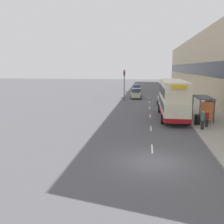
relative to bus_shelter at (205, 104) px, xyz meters
name	(u,v)px	position (x,y,z in m)	size (l,w,h in m)	color
ground_plane	(153,162)	(-5.77, -12.69, -1.88)	(220.00, 220.00, 0.00)	#515156
pavement	(180,95)	(0.73, 25.81, -1.81)	(5.00, 93.00, 0.14)	#A39E93
terrace_facade	(202,66)	(4.72, 25.81, 4.20)	(3.10, 93.00, 12.16)	#C6B793
lane_mark_0	(152,149)	(-5.77, -10.17, -1.87)	(0.12, 2.00, 0.01)	silver
lane_mark_1	(151,128)	(-5.77, -4.01, -1.87)	(0.12, 2.00, 0.01)	silver
lane_mark_2	(150,116)	(-5.77, 2.15, -1.87)	(0.12, 2.00, 0.01)	silver
lane_mark_3	(150,108)	(-5.77, 8.31, -1.87)	(0.12, 2.00, 0.01)	silver
lane_mark_4	(149,102)	(-5.77, 14.47, -1.87)	(0.12, 2.00, 0.01)	silver
lane_mark_5	(149,98)	(-5.77, 20.63, -1.87)	(0.12, 2.00, 0.01)	silver
bus_shelter	(205,104)	(0.00, 0.00, 0.00)	(1.60, 4.20, 2.48)	#4C4C51
double_decker_bus_near	(173,98)	(-3.30, 1.26, 0.41)	(2.85, 10.34, 4.30)	beige
car_0	(164,99)	(-3.55, 12.12, -1.02)	(1.98, 3.93, 1.73)	silver
car_1	(136,94)	(-8.19, 19.35, -0.98)	(1.96, 4.09, 1.84)	#B7B799
car_2	(137,89)	(-8.58, 31.29, -1.01)	(1.99, 4.45, 1.76)	silver
pedestrian_at_shelter	(203,120)	(-1.13, -4.38, -0.85)	(0.34, 0.34, 1.74)	#23232D
pedestrian_1	(207,119)	(-0.52, -3.29, -0.93)	(0.31, 0.31, 1.58)	#23232D
litter_bin	(197,120)	(-1.22, -2.47, -1.21)	(0.55, 0.55, 1.05)	black
traffic_light_far_kerb	(124,80)	(-10.17, 16.22, 1.70)	(0.30, 0.32, 5.35)	black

